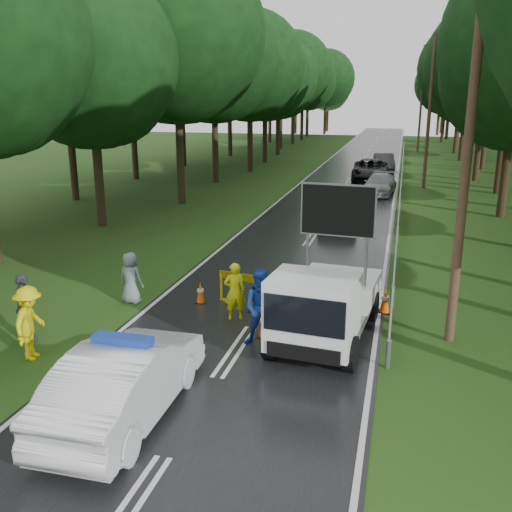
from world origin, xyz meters
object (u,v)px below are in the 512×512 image
(queue_car_third, at_px, (370,170))
(queue_car_fourth, at_px, (384,162))
(officer, at_px, (235,291))
(queue_car_first, at_px, (338,209))
(queue_car_second, at_px, (379,184))
(barrier, at_px, (254,283))
(civilian, at_px, (263,308))
(police_sedan, at_px, (125,380))
(work_truck, at_px, (324,303))

(queue_car_third, bearing_deg, queue_car_fourth, 80.68)
(officer, xyz_separation_m, queue_car_third, (2.04, 28.56, -0.06))
(queue_car_first, bearing_deg, queue_car_second, 75.74)
(barrier, height_order, civilian, civilian)
(queue_car_third, bearing_deg, police_sedan, -96.69)
(civilian, height_order, queue_car_fourth, civilian)
(police_sedan, relative_size, barrier, 2.06)
(police_sedan, bearing_deg, work_truck, -126.52)
(police_sedan, xyz_separation_m, queue_car_second, (3.60, 27.97, -0.15))
(police_sedan, height_order, civilian, civilian)
(police_sedan, relative_size, queue_car_fourth, 1.10)
(queue_car_first, height_order, queue_car_third, queue_car_first)
(barrier, height_order, queue_car_first, queue_car_first)
(barrier, relative_size, civilian, 1.15)
(queue_car_third, bearing_deg, work_truck, -91.03)
(queue_car_second, bearing_deg, queue_car_first, -92.78)
(barrier, xyz_separation_m, queue_car_first, (1.16, 11.88, 0.04))
(barrier, relative_size, queue_car_second, 0.53)
(queue_car_second, relative_size, queue_car_third, 0.78)
(barrier, height_order, queue_car_fourth, queue_car_fourth)
(civilian, relative_size, queue_car_fourth, 0.46)
(work_truck, relative_size, queue_car_third, 0.90)
(barrier, bearing_deg, queue_car_first, 97.38)
(work_truck, relative_size, queue_car_fourth, 1.16)
(officer, height_order, queue_car_first, officer)
(queue_car_third, bearing_deg, officer, -96.29)
(officer, relative_size, queue_car_third, 0.30)
(queue_car_second, height_order, queue_car_third, queue_car_third)
(queue_car_first, xyz_separation_m, queue_car_third, (0.60, 15.58, -0.00))
(work_truck, relative_size, queue_car_first, 1.10)
(civilian, bearing_deg, police_sedan, -119.40)
(work_truck, height_order, queue_car_first, work_truck)
(officer, bearing_deg, police_sedan, 57.28)
(queue_car_fourth, bearing_deg, queue_car_second, -96.00)
(barrier, bearing_deg, civilian, -58.02)
(officer, relative_size, queue_car_second, 0.38)
(barrier, bearing_deg, officer, -91.30)
(civilian, distance_m, queue_car_fourth, 36.10)
(work_truck, bearing_deg, barrier, 145.31)
(civilian, bearing_deg, queue_car_third, 83.68)
(barrier, distance_m, queue_car_second, 21.62)
(civilian, bearing_deg, officer, 123.49)
(queue_car_first, bearing_deg, police_sedan, -101.51)
(queue_car_first, xyz_separation_m, queue_car_second, (1.54, 9.58, -0.15))
(civilian, height_order, queue_car_first, civilian)
(queue_car_second, xyz_separation_m, queue_car_fourth, (-0.19, 12.00, 0.08))
(work_truck, bearing_deg, queue_car_third, 96.70)
(civilian, xyz_separation_m, queue_car_third, (0.86, 30.06, -0.23))
(police_sedan, distance_m, civilian, 4.31)
(queue_car_second, relative_size, queue_car_fourth, 1.01)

